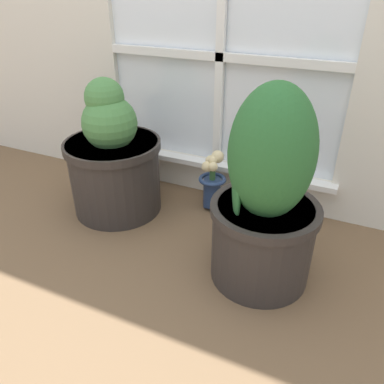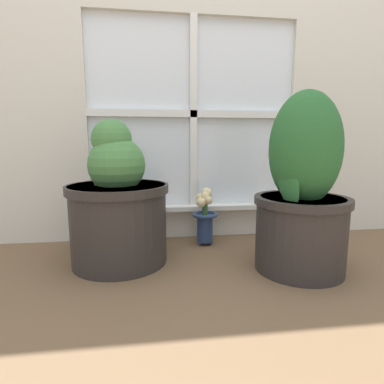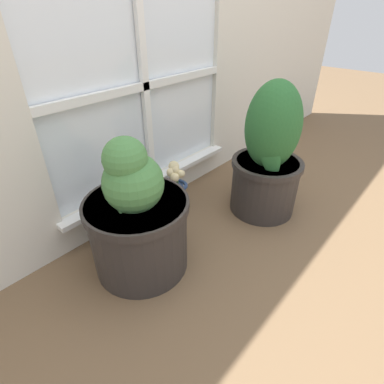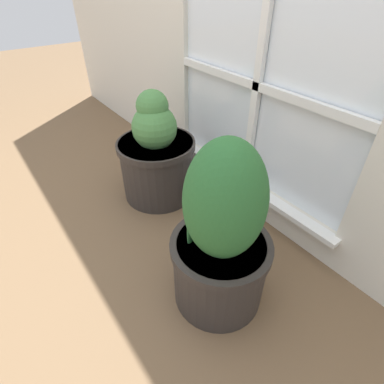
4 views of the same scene
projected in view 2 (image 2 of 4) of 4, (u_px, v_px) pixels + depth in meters
ground_plane at (219, 292)px, 1.02m from camera, size 10.00×10.00×0.00m
potted_plant_left at (118, 206)px, 1.25m from camera, size 0.42×0.42×0.60m
potted_plant_right at (302, 195)px, 1.17m from camera, size 0.37×0.37×0.70m
flower_vase at (205, 216)px, 1.49m from camera, size 0.13×0.13×0.29m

